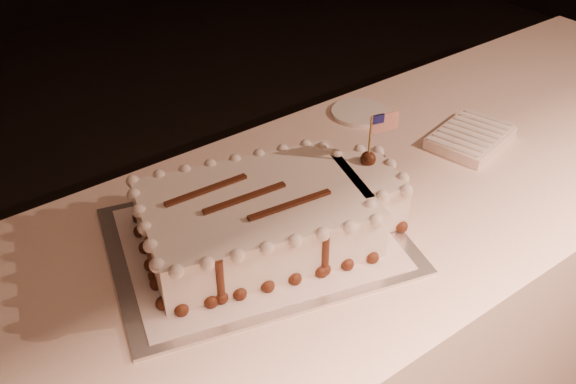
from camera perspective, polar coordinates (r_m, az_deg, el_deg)
banquet_table at (r=1.78m, az=8.95°, el=-8.60°), size 2.40×0.80×0.75m
cake_board at (r=1.33m, az=-2.78°, el=-4.30°), size 0.69×0.58×0.01m
doily at (r=1.33m, az=-2.78°, el=-4.14°), size 0.61×0.52×0.00m
sheet_cake at (r=1.30m, az=-1.56°, el=-2.00°), size 0.58×0.42×0.22m
napkin_stack at (r=1.70m, az=15.93°, el=4.67°), size 0.24×0.19×0.03m
side_plate at (r=1.78m, az=6.33°, el=7.03°), size 0.15×0.15×0.01m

